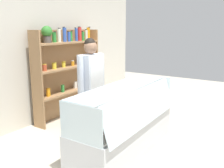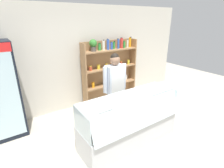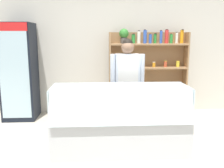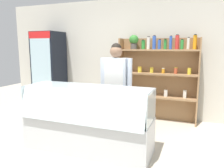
{
  "view_description": "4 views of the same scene",
  "coord_description": "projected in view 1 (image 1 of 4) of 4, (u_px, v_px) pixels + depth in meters",
  "views": [
    {
      "loc": [
        -3.14,
        -1.6,
        1.82
      ],
      "look_at": [
        0.13,
        0.52,
        0.94
      ],
      "focal_mm": 40.0,
      "sensor_mm": 36.0,
      "label": 1
    },
    {
      "loc": [
        -2.08,
        -2.1,
        2.36
      ],
      "look_at": [
        -0.2,
        0.63,
        1.1
      ],
      "focal_mm": 28.0,
      "sensor_mm": 36.0,
      "label": 2
    },
    {
      "loc": [
        -0.47,
        -3.39,
        1.72
      ],
      "look_at": [
        -0.23,
        0.81,
        0.9
      ],
      "focal_mm": 40.0,
      "sensor_mm": 36.0,
      "label": 3
    },
    {
      "loc": [
        1.36,
        -2.78,
        1.59
      ],
      "look_at": [
        0.02,
        0.73,
        0.96
      ],
      "focal_mm": 35.0,
      "sensor_mm": 36.0,
      "label": 4
    }
  ],
  "objects": [
    {
      "name": "shop_clerk",
      "position": [
        91.0,
        80.0,
        4.1
      ],
      "size": [
        0.6,
        0.25,
        1.67
      ],
      "color": "#4C4233",
      "rests_on": "ground"
    },
    {
      "name": "deli_display_case",
      "position": [
        124.0,
        133.0,
        3.68
      ],
      "size": [
        1.99,
        0.71,
        1.01
      ],
      "color": "silver",
      "rests_on": "ground"
    },
    {
      "name": "ground_plane",
      "position": [
        136.0,
        150.0,
        3.82
      ],
      "size": [
        12.0,
        12.0,
        0.0
      ],
      "primitive_type": "plane",
      "color": "beige"
    },
    {
      "name": "shelving_unit",
      "position": [
        66.0,
        67.0,
        5.1
      ],
      "size": [
        1.68,
        0.29,
        1.86
      ],
      "color": "#9E754C",
      "rests_on": "ground"
    },
    {
      "name": "back_wall",
      "position": [
        33.0,
        54.0,
        4.7
      ],
      "size": [
        6.8,
        0.1,
        2.7
      ],
      "primitive_type": "cube",
      "color": "beige",
      "rests_on": "ground"
    }
  ]
}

